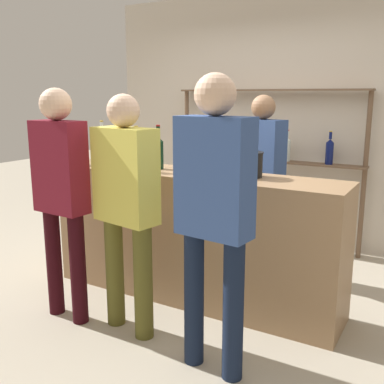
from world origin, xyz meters
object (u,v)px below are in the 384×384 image
at_px(counter_bottle_1, 158,152).
at_px(customer_center, 126,198).
at_px(counter_bottle_3, 84,150).
at_px(server_behind_counter, 261,170).
at_px(wine_glass, 132,150).
at_px(customer_right, 214,203).
at_px(counter_bottle_0, 193,158).
at_px(customer_left, 61,186).
at_px(counter_bottle_4, 103,145).
at_px(counter_bottle_2, 137,153).
at_px(ice_bucket, 249,164).

relative_size(counter_bottle_1, customer_center, 0.22).
distance_m(counter_bottle_3, customer_center, 1.07).
height_order(counter_bottle_3, server_behind_counter, server_behind_counter).
height_order(wine_glass, server_behind_counter, server_behind_counter).
xyz_separation_m(counter_bottle_3, customer_right, (1.63, -0.68, -0.14)).
distance_m(counter_bottle_0, customer_left, 1.00).
relative_size(customer_right, customer_center, 1.07).
xyz_separation_m(counter_bottle_4, customer_center, (0.95, -0.86, -0.23)).
bearing_deg(counter_bottle_1, counter_bottle_4, 168.98).
height_order(counter_bottle_1, wine_glass, counter_bottle_1).
bearing_deg(counter_bottle_3, counter_bottle_0, 1.29).
bearing_deg(counter_bottle_1, server_behind_counter, 53.11).
height_order(counter_bottle_2, customer_left, customer_left).
relative_size(counter_bottle_3, counter_bottle_4, 0.95).
bearing_deg(counter_bottle_1, customer_left, -111.28).
bearing_deg(counter_bottle_2, counter_bottle_3, 179.85).
bearing_deg(customer_right, counter_bottle_1, 54.85).
distance_m(counter_bottle_1, counter_bottle_3, 0.69).
relative_size(customer_right, customer_left, 1.04).
relative_size(counter_bottle_0, counter_bottle_3, 1.00).
bearing_deg(customer_center, counter_bottle_3, 68.40).
bearing_deg(wine_glass, ice_bucket, -2.31).
xyz_separation_m(counter_bottle_0, customer_right, (0.54, -0.70, -0.14)).
bearing_deg(server_behind_counter, wine_glass, -33.94).
bearing_deg(ice_bucket, counter_bottle_2, -167.67).
xyz_separation_m(counter_bottle_2, counter_bottle_3, (-0.57, 0.00, -0.01)).
xyz_separation_m(counter_bottle_1, customer_center, (0.22, -0.72, -0.23)).
height_order(counter_bottle_2, counter_bottle_3, counter_bottle_2).
xyz_separation_m(counter_bottle_0, counter_bottle_4, (-1.15, 0.29, 0.01)).
xyz_separation_m(customer_right, customer_left, (-1.28, 0.04, -0.04)).
bearing_deg(server_behind_counter, counter_bottle_2, -17.71).
bearing_deg(counter_bottle_4, server_behind_counter, 26.33).
height_order(counter_bottle_2, wine_glass, counter_bottle_2).
bearing_deg(counter_bottle_1, counter_bottle_2, -120.35).
height_order(ice_bucket, customer_center, customer_center).
distance_m(counter_bottle_0, wine_glass, 0.78).
bearing_deg(counter_bottle_4, customer_center, -42.15).
height_order(counter_bottle_0, counter_bottle_1, counter_bottle_1).
bearing_deg(customer_right, counter_bottle_0, 43.89).
relative_size(counter_bottle_3, server_behind_counter, 0.21).
bearing_deg(counter_bottle_0, counter_bottle_2, -177.11).
distance_m(counter_bottle_4, server_behind_counter, 1.51).
distance_m(customer_right, customer_center, 0.76).
height_order(counter_bottle_1, counter_bottle_4, counter_bottle_4).
relative_size(counter_bottle_2, wine_glass, 2.09).
bearing_deg(counter_bottle_0, customer_right, -52.28).
xyz_separation_m(counter_bottle_1, customer_left, (-0.31, -0.80, -0.18)).
bearing_deg(counter_bottle_0, ice_bucket, 23.95).
xyz_separation_m(counter_bottle_1, counter_bottle_2, (-0.10, -0.17, 0.00)).
bearing_deg(counter_bottle_1, counter_bottle_3, -166.04).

